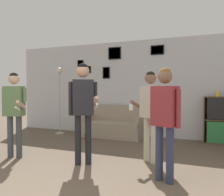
% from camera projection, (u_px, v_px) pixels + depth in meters
% --- Properties ---
extents(wall_back, '(8.19, 0.08, 2.70)m').
position_uv_depth(wall_back, '(140.00, 88.00, 7.06)').
color(wall_back, silver).
rests_on(wall_back, ground_plane).
extents(couch, '(1.73, 0.80, 0.87)m').
position_uv_depth(couch, '(113.00, 126.00, 6.97)').
color(couch, gray).
rests_on(couch, ground_plane).
extents(bookshelf, '(0.86, 0.30, 1.15)m').
position_uv_depth(bookshelf, '(223.00, 120.00, 6.02)').
color(bookshelf, brown).
rests_on(bookshelf, ground_plane).
extents(floor_lamp, '(0.28, 0.28, 1.96)m').
position_uv_depth(floor_lamp, '(60.00, 90.00, 7.37)').
color(floor_lamp, '#ADA89E').
rests_on(floor_lamp, ground_plane).
extents(person_player_foreground_left, '(0.56, 0.42, 1.64)m').
position_uv_depth(person_player_foreground_left, '(14.00, 106.00, 4.79)').
color(person_player_foreground_left, '#3D4247').
rests_on(person_player_foreground_left, ground_plane).
extents(person_player_foreground_center, '(0.61, 0.38, 1.77)m').
position_uv_depth(person_player_foreground_center, '(83.00, 102.00, 4.34)').
color(person_player_foreground_center, black).
rests_on(person_player_foreground_center, ground_plane).
extents(person_watcher_holding_cup, '(0.58, 0.35, 1.65)m').
position_uv_depth(person_watcher_holding_cup, '(150.00, 107.00, 4.49)').
color(person_watcher_holding_cup, '#B7AD99').
rests_on(person_watcher_holding_cup, ground_plane).
extents(person_spectator_near_bookshelf, '(0.47, 0.32, 1.63)m').
position_uv_depth(person_spectator_near_bookshelf, '(165.00, 112.00, 3.52)').
color(person_spectator_near_bookshelf, '#2D334C').
rests_on(person_spectator_near_bookshelf, ground_plane).
extents(bottle_on_floor, '(0.07, 0.07, 0.26)m').
position_uv_depth(bottle_on_floor, '(86.00, 136.00, 6.47)').
color(bottle_on_floor, brown).
rests_on(bottle_on_floor, ground_plane).
extents(drinking_cup, '(0.08, 0.08, 0.12)m').
position_uv_depth(drinking_cup, '(218.00, 94.00, 6.05)').
color(drinking_cup, yellow).
rests_on(drinking_cup, bookshelf).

